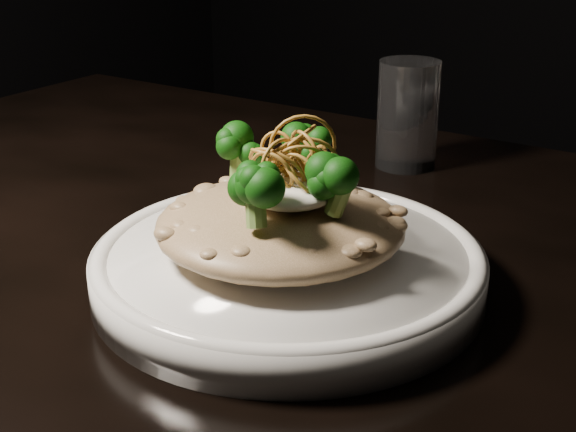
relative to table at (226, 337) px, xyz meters
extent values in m
cube|color=black|center=(0.00, 0.00, 0.06)|extent=(1.10, 0.80, 0.04)
cylinder|color=black|center=(-0.48, 0.33, -0.31)|extent=(0.05, 0.05, 0.71)
cylinder|color=white|center=(0.08, -0.03, 0.10)|extent=(0.28, 0.28, 0.03)
ellipsoid|color=brown|center=(0.08, -0.03, 0.13)|extent=(0.17, 0.17, 0.04)
ellipsoid|color=white|center=(0.09, -0.03, 0.16)|extent=(0.06, 0.06, 0.02)
cylinder|color=silver|center=(0.03, 0.26, 0.14)|extent=(0.07, 0.07, 0.11)
camera|label=1|loc=(0.36, -0.46, 0.35)|focal=50.00mm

